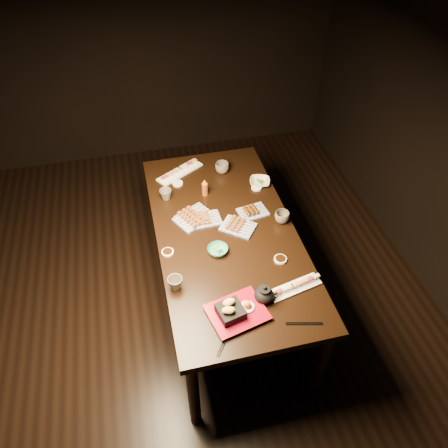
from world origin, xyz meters
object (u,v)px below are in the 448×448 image
Objects in this scene: yakitori_plate_left at (194,215)px; condiment_bottle at (205,187)px; teacup_far_right at (222,168)px; teapot at (264,293)px; sushi_platter_near at (295,286)px; yakitori_plate_center at (205,217)px; edamame_bowl_cream at (260,182)px; dining_table at (226,269)px; teacup_near_left at (175,283)px; teacup_mid_right at (282,217)px; sushi_platter_far at (180,170)px; teacup_far_left at (166,194)px; tempura_tray at (237,308)px; yakitori_plate_right at (238,225)px; edamame_bowl_green at (218,250)px.

yakitori_plate_left is 0.27m from condiment_bottle.
teapot reaches higher than teacup_far_right.
sushi_platter_near is 1.59× the size of yakitori_plate_center.
teapot reaches higher than edamame_bowl_cream.
dining_table is 0.73m from teapot.
teacup_near_left is 0.67× the size of teapot.
teacup_mid_right reaches higher than dining_table.
teacup_far_left is (-0.14, -0.28, 0.02)m from sushi_platter_far.
edamame_bowl_cream is at bearing 93.56° from teacup_mid_right.
tempura_tray is at bearing -112.65° from yakitori_plate_left.
yakitori_plate_center reaches higher than dining_table.
sushi_platter_near is 3.78× the size of teacup_far_left.
teacup_near_left is 0.85m from condiment_bottle.
sushi_platter_near is at bearing 1.43° from tempura_tray.
teacup_far_right is at bearing 84.81° from sushi_platter_near.
sushi_platter_near is 1.00m from condiment_bottle.
teacup_near_left reaches higher than teacup_far_left.
condiment_bottle reaches higher than yakitori_plate_right.
edamame_bowl_green is at bearing -104.45° from yakitori_plate_left.
edamame_bowl_cream is at bearing -3.13° from yakitori_plate_left.
teacup_mid_right is 0.59m from condiment_bottle.
condiment_bottle reaches higher than dining_table.
teapot is at bearing -82.17° from condiment_bottle.
condiment_bottle is (-0.06, 0.40, 0.44)m from dining_table.
teacup_far_left is 0.82× the size of teacup_far_right.
condiment_bottle is at bearing 66.94° from teacup_near_left.
teacup_far_right is (0.31, -0.06, 0.02)m from sushi_platter_far.
yakitori_plate_right is (0.19, -0.12, 0.00)m from yakitori_plate_center.
dining_table is 0.44m from yakitori_plate_center.
sushi_platter_near is at bearing 22.86° from teapot.
teacup_mid_right is 0.95× the size of teacup_far_right.
teacup_far_left reaches higher than yakitori_plate_center.
yakitori_plate_center is 2.30× the size of teacup_near_left.
teacup_near_left is (-0.30, -0.21, 0.02)m from edamame_bowl_green.
yakitori_plate_left is (-0.18, 0.17, 0.41)m from dining_table.
teacup_near_left is (-0.28, -0.52, 0.02)m from yakitori_plate_center.
edamame_bowl_cream is 1.12× the size of condiment_bottle.
teacup_far_left is 0.50m from teacup_far_right.
edamame_bowl_cream is 1.12× the size of teapot.
teacup_near_left is (-0.30, 0.26, -0.02)m from tempura_tray.
yakitori_plate_center is 1.53× the size of condiment_bottle.
sushi_platter_near is 0.84m from yakitori_plate_left.
yakitori_plate_left reaches higher than edamame_bowl_cream.
dining_table is 17.39× the size of teacup_far_right.
dining_table is 0.82m from sushi_platter_far.
edamame_bowl_green is 0.37m from teacup_near_left.
teapot is 0.99m from condiment_bottle.
tempura_tray is 2.32× the size of condiment_bottle.
edamame_bowl_cream is at bearing 53.76° from tempura_tray.
dining_table is at bearing -131.90° from yakitori_plate_right.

